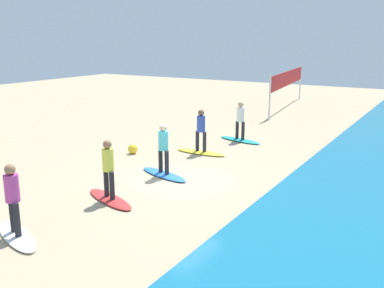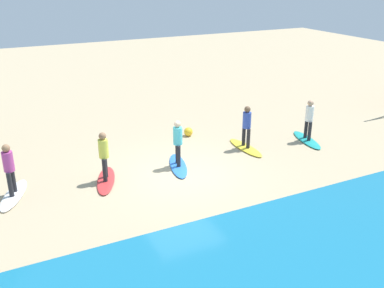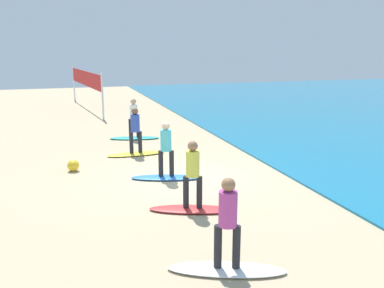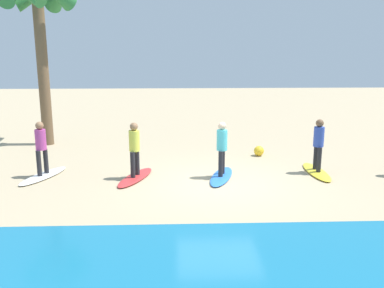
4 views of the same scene
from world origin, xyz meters
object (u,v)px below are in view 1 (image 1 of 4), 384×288
(surfboard_blue, at_px, (164,174))
(surfboard_red, at_px, (110,199))
(surfer_teal, at_px, (240,118))
(surfboard_teal, at_px, (240,140))
(surfer_blue, at_px, (163,145))
(volleyball_net, at_px, (288,80))
(beach_ball, at_px, (133,149))
(surfer_white, at_px, (12,194))
(surfer_yellow, at_px, (201,127))
(surfer_red, at_px, (108,165))
(surfboard_yellow, at_px, (201,152))
(surfboard_white, at_px, (17,235))

(surfboard_blue, relative_size, surfboard_red, 1.00)
(surfer_teal, bearing_deg, surfboard_teal, 172.87)
(surfer_blue, relative_size, volleyball_net, 0.18)
(beach_ball, bearing_deg, surfer_white, 18.13)
(surfer_yellow, bearing_deg, surfboard_red, 3.59)
(surfboard_teal, xyz_separation_m, surfer_red, (8.39, -0.05, 0.99))
(surfboard_blue, height_order, surfer_white, surfer_white)
(surfboard_yellow, distance_m, surfboard_white, 8.54)
(surfboard_blue, height_order, volleyball_net, volleyball_net)
(surfer_blue, bearing_deg, surfboard_teal, 179.55)
(volleyball_net, xyz_separation_m, beach_ball, (13.91, -1.35, -1.60))
(surfer_red, distance_m, surfer_white, 2.85)
(surfboard_teal, bearing_deg, volleyball_net, 110.75)
(surfboard_yellow, height_order, surfboard_red, same)
(surfboard_red, distance_m, surfer_white, 3.02)
(surfboard_yellow, height_order, surfer_blue, surfer_blue)
(surfer_white, bearing_deg, surfboard_teal, 178.33)
(surfboard_yellow, height_order, surfboard_blue, same)
(surfboard_yellow, xyz_separation_m, surfboard_blue, (3.07, 0.37, 0.00))
(surfer_white, bearing_deg, surfer_blue, 177.04)
(surfboard_teal, bearing_deg, surfboard_white, -78.55)
(surfer_blue, bearing_deg, surfboard_blue, 90.00)
(surfboard_blue, bearing_deg, surfboard_white, -76.38)
(surfboard_teal, xyz_separation_m, surfer_yellow, (2.70, -0.41, 0.99))
(surfer_yellow, height_order, surfboard_blue, surfer_yellow)
(surfboard_yellow, bearing_deg, surfer_yellow, 179.37)
(surfer_white, relative_size, beach_ball, 4.41)
(surfer_white, bearing_deg, surfer_yellow, -179.44)
(surfboard_white, bearing_deg, surfer_yellow, 111.89)
(surfboard_blue, distance_m, surfer_blue, 0.99)
(surfboard_red, relative_size, surfer_white, 1.28)
(surfer_teal, distance_m, surfboard_blue, 5.85)
(surfer_red, relative_size, beach_ball, 4.41)
(surfer_teal, relative_size, beach_ball, 4.41)
(surfer_yellow, distance_m, surfboard_red, 5.79)
(surfer_teal, bearing_deg, beach_ball, -32.98)
(surfer_yellow, distance_m, beach_ball, 2.79)
(surfer_teal, relative_size, surfboard_red, 0.78)
(surfer_blue, distance_m, volleyball_net, 15.64)
(surfer_blue, distance_m, surfboard_white, 5.56)
(surfboard_blue, xyz_separation_m, volleyball_net, (-15.57, -1.27, 1.74))
(surfboard_red, distance_m, surfboard_white, 2.85)
(surfer_teal, height_order, surfboard_yellow, surfer_teal)
(surfer_teal, height_order, surfboard_blue, surfer_teal)
(surfboard_red, height_order, surfer_red, surfer_red)
(surfboard_blue, relative_size, surfboard_white, 1.00)
(volleyball_net, bearing_deg, surfboard_blue, 4.66)
(surfer_teal, relative_size, surfer_white, 1.00)
(surfer_teal, distance_m, surfboard_red, 8.45)
(surfboard_blue, xyz_separation_m, surfboard_white, (5.47, -0.28, 0.00))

